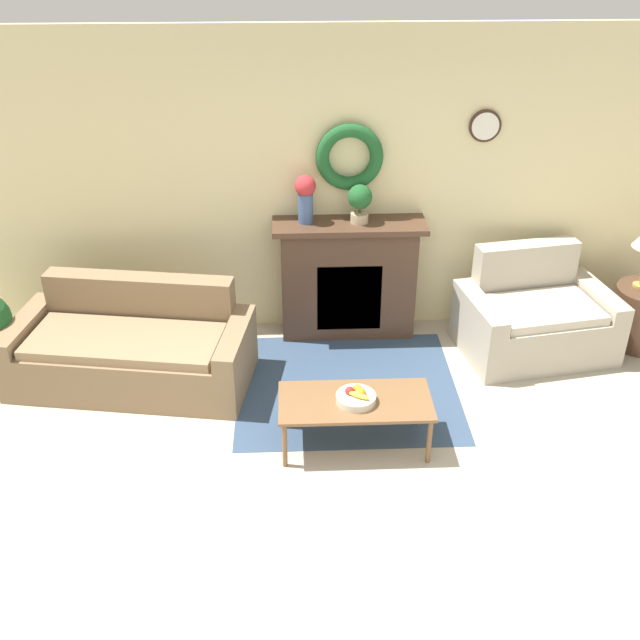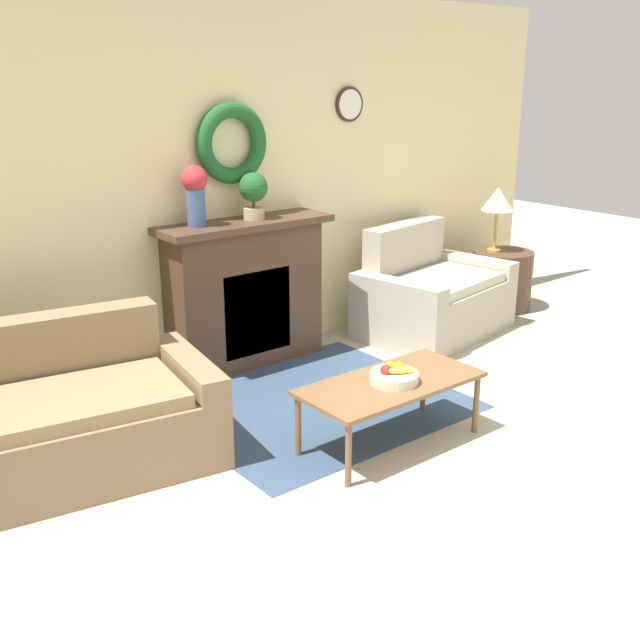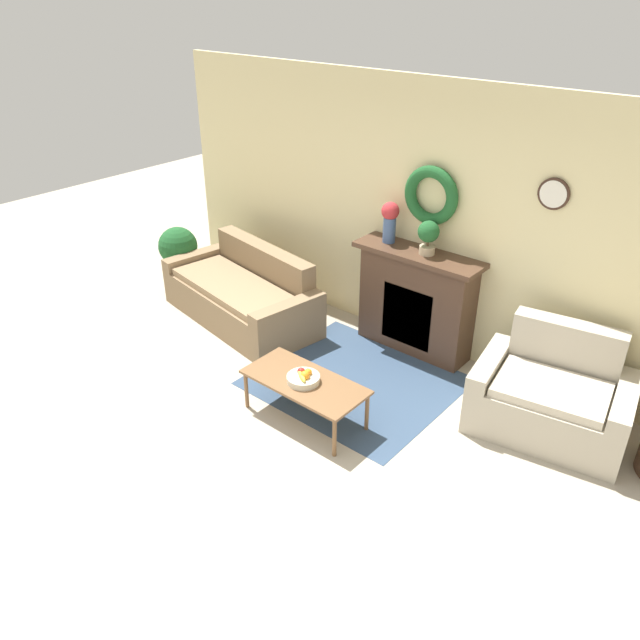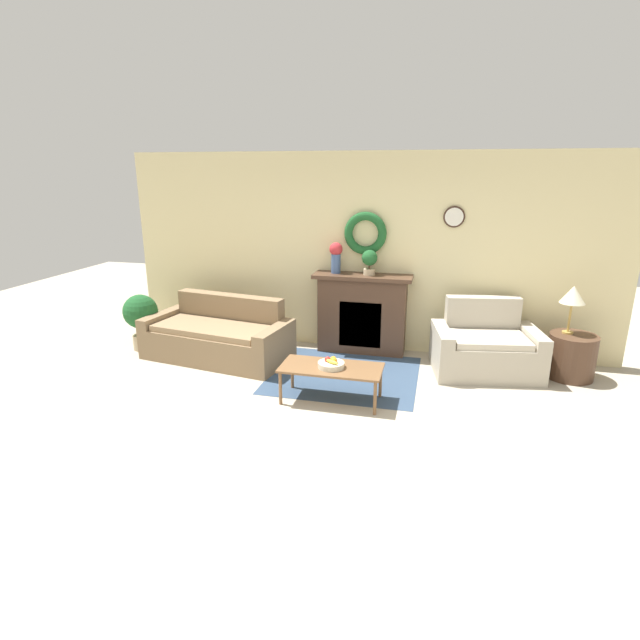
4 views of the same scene
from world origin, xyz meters
name	(u,v)px [view 3 (image 3 of 4)]	position (x,y,z in m)	size (l,w,h in m)	color
ground_plane	(232,476)	(0.00, 0.00, 0.00)	(16.00, 16.00, 0.00)	#ADA38E
floor_rug	(355,381)	(-0.05, 1.67, 0.00)	(1.81, 1.62, 0.01)	#334760
wall_back	(432,220)	(0.00, 2.78, 1.36)	(6.80, 0.18, 2.70)	beige
fireplace	(416,301)	(0.02, 2.58, 0.56)	(1.33, 0.41, 1.10)	#4C3323
couch_left	(243,295)	(-1.82, 1.88, 0.29)	(2.06, 1.19, 0.81)	#846B4C
loveseat_right	(552,398)	(1.65, 2.21, 0.31)	(1.40, 1.06, 0.90)	#B2A893
coffee_table	(305,384)	(-0.05, 0.93, 0.37)	(1.11, 0.52, 0.40)	brown
fruit_bowl	(304,378)	(-0.04, 0.91, 0.44)	(0.29, 0.29, 0.12)	beige
vase_on_mantel_left	(390,219)	(-0.36, 2.58, 1.35)	(0.18, 0.18, 0.42)	#3D5684
potted_plant_on_mantel	(428,235)	(0.11, 2.56, 1.30)	(0.21, 0.21, 0.34)	tan
potted_plant_floor_by_couch	(178,251)	(-3.02, 1.93, 0.49)	(0.48, 0.48, 0.79)	tan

